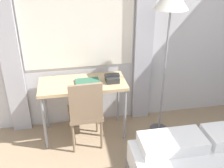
{
  "coord_description": "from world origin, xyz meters",
  "views": [
    {
      "loc": [
        -0.63,
        -0.58,
        2.2
      ],
      "look_at": [
        -0.17,
        1.91,
        0.92
      ],
      "focal_mm": 42.0,
      "sensor_mm": 36.0,
      "label": 1
    }
  ],
  "objects_px": {
    "desk": "(83,88)",
    "standing_lamp": "(171,7)",
    "desk_chair": "(85,111)",
    "book": "(87,81)",
    "telephone": "(112,78)"
  },
  "relations": [
    {
      "from": "desk",
      "to": "standing_lamp",
      "type": "xyz_separation_m",
      "value": [
        1.0,
        -0.13,
        0.97
      ]
    },
    {
      "from": "desk",
      "to": "standing_lamp",
      "type": "height_order",
      "value": "standing_lamp"
    },
    {
      "from": "standing_lamp",
      "to": "telephone",
      "type": "height_order",
      "value": "standing_lamp"
    },
    {
      "from": "desk_chair",
      "to": "book",
      "type": "relative_size",
      "value": 3.07
    },
    {
      "from": "desk_chair",
      "to": "telephone",
      "type": "bearing_deg",
      "value": 29.2
    },
    {
      "from": "desk",
      "to": "book",
      "type": "height_order",
      "value": "book"
    },
    {
      "from": "standing_lamp",
      "to": "telephone",
      "type": "xyz_separation_m",
      "value": [
        -0.63,
        0.1,
        -0.85
      ]
    },
    {
      "from": "desk",
      "to": "standing_lamp",
      "type": "bearing_deg",
      "value": -7.53
    },
    {
      "from": "standing_lamp",
      "to": "book",
      "type": "distance_m",
      "value": 1.29
    },
    {
      "from": "desk",
      "to": "desk_chair",
      "type": "xyz_separation_m",
      "value": [
        0.0,
        -0.25,
        -0.17
      ]
    },
    {
      "from": "telephone",
      "to": "book",
      "type": "height_order",
      "value": "telephone"
    },
    {
      "from": "standing_lamp",
      "to": "book",
      "type": "relative_size",
      "value": 6.3
    },
    {
      "from": "standing_lamp",
      "to": "telephone",
      "type": "distance_m",
      "value": 1.06
    },
    {
      "from": "desk_chair",
      "to": "book",
      "type": "height_order",
      "value": "desk_chair"
    },
    {
      "from": "standing_lamp",
      "to": "desk",
      "type": "bearing_deg",
      "value": 172.47
    }
  ]
}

